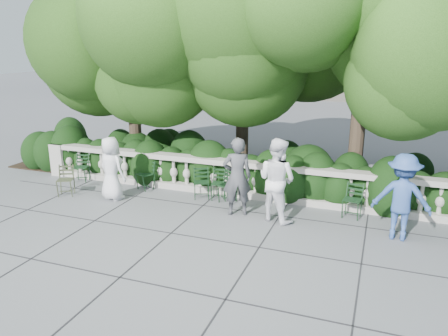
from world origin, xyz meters
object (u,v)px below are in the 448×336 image
(chair_c, at_px, (142,190))
(chair_f, at_px, (349,219))
(chair_a, at_px, (80,183))
(person_older_blue, at_px, (402,197))
(person_casual_man, at_px, (277,180))
(chair_weathered, at_px, (65,197))
(person_businessman, at_px, (112,169))
(chair_d, at_px, (202,200))
(chair_b, at_px, (218,201))
(chair_e, at_px, (225,204))
(person_woman_grey, at_px, (237,177))

(chair_c, bearing_deg, chair_f, 23.96)
(chair_a, xyz_separation_m, chair_f, (7.78, -0.11, 0.00))
(chair_c, bearing_deg, person_older_blue, 18.30)
(person_casual_man, height_order, person_older_blue, person_casual_man)
(chair_weathered, height_order, person_businessman, person_businessman)
(chair_d, height_order, person_businessman, person_businessman)
(chair_a, bearing_deg, person_casual_man, -21.19)
(chair_c, xyz_separation_m, person_casual_man, (4.06, -0.75, 0.98))
(chair_b, xyz_separation_m, chair_c, (-2.36, 0.07, 0.00))
(chair_d, xyz_separation_m, chair_e, (0.68, -0.04, 0.00))
(person_businessman, xyz_separation_m, person_older_blue, (7.09, 0.02, 0.08))
(chair_e, bearing_deg, chair_d, -177.57)
(chair_b, bearing_deg, chair_c, 167.91)
(chair_a, bearing_deg, person_older_blue, -19.78)
(person_woman_grey, bearing_deg, person_casual_man, 155.91)
(chair_a, distance_m, chair_d, 3.98)
(chair_e, relative_size, person_casual_man, 0.43)
(chair_e, bearing_deg, person_older_blue, -3.07)
(chair_c, height_order, chair_d, same)
(chair_f, relative_size, chair_weathered, 1.00)
(chair_f, relative_size, person_casual_man, 0.43)
(chair_a, relative_size, chair_c, 1.00)
(person_older_blue, bearing_deg, chair_b, -5.85)
(chair_a, height_order, chair_e, same)
(chair_e, distance_m, person_older_blue, 4.32)
(person_woman_grey, bearing_deg, chair_e, -71.54)
(chair_f, bearing_deg, person_casual_man, -150.70)
(chair_weathered, relative_size, person_casual_man, 0.43)
(chair_b, relative_size, person_woman_grey, 0.44)
(chair_e, xyz_separation_m, chair_weathered, (-4.23, -1.03, 0.00))
(person_businessman, bearing_deg, chair_e, -150.21)
(person_woman_grey, relative_size, person_casual_man, 0.97)
(chair_d, height_order, person_woman_grey, person_woman_grey)
(chair_e, height_order, chair_f, same)
(chair_a, distance_m, chair_c, 2.08)
(chair_d, bearing_deg, chair_weathered, 171.93)
(chair_e, height_order, person_casual_man, person_casual_man)
(chair_c, xyz_separation_m, person_businessman, (-0.34, -0.86, 0.84))
(chair_d, relative_size, person_woman_grey, 0.44)
(chair_e, bearing_deg, chair_a, -175.62)
(chair_e, relative_size, person_businessman, 0.50)
(chair_weathered, distance_m, person_older_blue, 8.45)
(chair_f, height_order, person_older_blue, person_older_blue)
(chair_a, xyz_separation_m, chair_b, (4.43, -0.03, 0.00))
(chair_c, bearing_deg, person_woman_grey, 12.01)
(chair_c, bearing_deg, chair_a, -153.68)
(chair_a, distance_m, person_woman_grey, 5.30)
(chair_a, distance_m, person_older_blue, 8.91)
(chair_f, height_order, person_woman_grey, person_woman_grey)
(person_businessman, distance_m, person_casual_man, 4.40)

